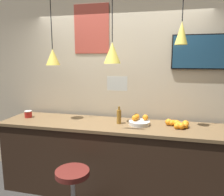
% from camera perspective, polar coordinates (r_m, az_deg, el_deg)
% --- Properties ---
extents(back_wall, '(8.00, 0.06, 2.90)m').
position_cam_1_polar(back_wall, '(3.29, 1.82, 3.02)').
color(back_wall, beige).
rests_on(back_wall, ground_plane).
extents(service_counter, '(3.08, 0.69, 1.00)m').
position_cam_1_polar(service_counter, '(3.13, -0.00, -15.49)').
color(service_counter, black).
rests_on(service_counter, ground_plane).
extents(bar_stool, '(0.40, 0.40, 0.65)m').
position_cam_1_polar(bar_stool, '(2.66, -10.19, -21.96)').
color(bar_stool, '#B7B7BC').
rests_on(bar_stool, ground_plane).
extents(fruit_bowl, '(0.28, 0.28, 0.13)m').
position_cam_1_polar(fruit_bowl, '(2.92, 7.06, -6.05)').
color(fruit_bowl, beige).
rests_on(fruit_bowl, service_counter).
extents(orange_pile, '(0.30, 0.24, 0.09)m').
position_cam_1_polar(orange_pile, '(2.92, 16.73, -6.50)').
color(orange_pile, orange).
rests_on(orange_pile, service_counter).
extents(juice_bottle, '(0.06, 0.06, 0.23)m').
position_cam_1_polar(juice_bottle, '(2.93, 1.83, -4.82)').
color(juice_bottle, olive).
rests_on(juice_bottle, service_counter).
extents(spread_jar, '(0.11, 0.11, 0.10)m').
position_cam_1_polar(spread_jar, '(3.48, -21.04, -3.94)').
color(spread_jar, red).
rests_on(spread_jar, service_counter).
extents(pendant_lamp_left, '(0.19, 0.19, 1.03)m').
position_cam_1_polar(pendant_lamp_left, '(3.14, -15.22, 10.41)').
color(pendant_lamp_left, black).
extents(pendant_lamp_middle, '(0.22, 0.22, 1.00)m').
position_cam_1_polar(pendant_lamp_middle, '(2.84, 0.06, 11.77)').
color(pendant_lamp_middle, black).
extents(pendant_lamp_right, '(0.15, 0.15, 0.78)m').
position_cam_1_polar(pendant_lamp_right, '(2.78, 17.72, 15.92)').
color(pendant_lamp_right, black).
extents(mounted_tv, '(0.70, 0.04, 0.46)m').
position_cam_1_polar(mounted_tv, '(3.18, 21.73, 11.13)').
color(mounted_tv, black).
extents(hanging_menu_board, '(0.24, 0.01, 0.17)m').
position_cam_1_polar(hanging_menu_board, '(2.56, 1.34, 3.83)').
color(hanging_menu_board, white).
extents(wall_poster, '(0.53, 0.01, 0.70)m').
position_cam_1_polar(wall_poster, '(3.37, -5.41, 17.51)').
color(wall_poster, '#C64C3D').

